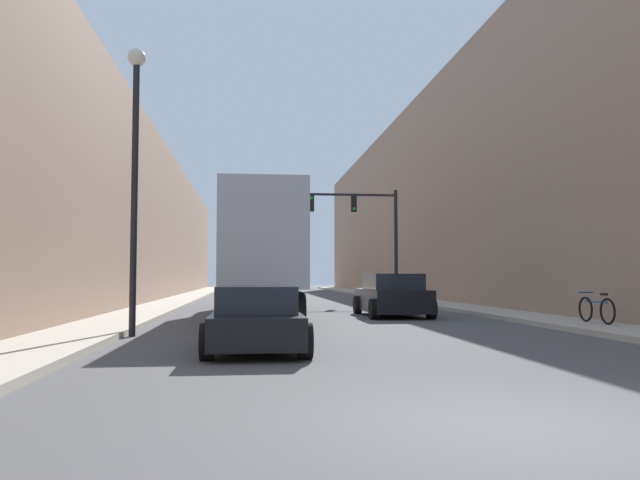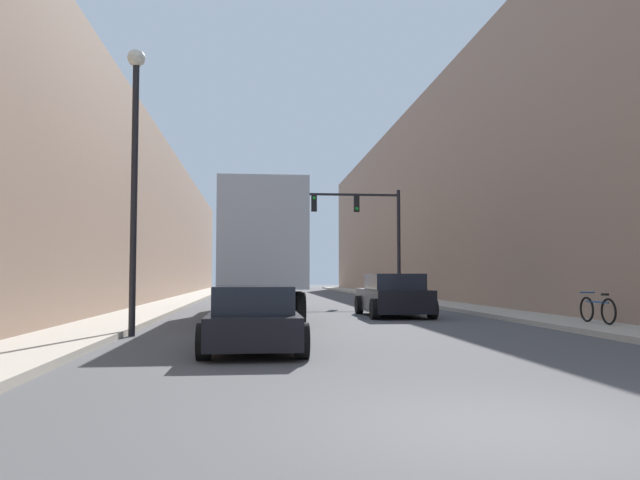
{
  "view_description": "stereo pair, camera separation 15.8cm",
  "coord_description": "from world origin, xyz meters",
  "px_view_note": "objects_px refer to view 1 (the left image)",
  "views": [
    {
      "loc": [
        -2.65,
        -5.64,
        1.45
      ],
      "look_at": [
        -0.69,
        11.73,
        2.47
      ],
      "focal_mm": 35.0,
      "sensor_mm": 36.0,
      "label": 1
    },
    {
      "loc": [
        -2.49,
        -5.66,
        1.45
      ],
      "look_at": [
        -0.69,
        11.73,
        2.47
      ],
      "focal_mm": 35.0,
      "sensor_mm": 36.0,
      "label": 2
    }
  ],
  "objects_px": {
    "street_lamp": "(135,151)",
    "parked_bicycle": "(596,309)",
    "suv_car": "(392,296)",
    "traffic_signal_gantry": "(365,223)",
    "sedan_car": "(256,319)",
    "semi_truck": "(260,253)"
  },
  "relations": [
    {
      "from": "street_lamp",
      "to": "parked_bicycle",
      "type": "distance_m",
      "value": 13.04
    },
    {
      "from": "suv_car",
      "to": "parked_bicycle",
      "type": "height_order",
      "value": "suv_car"
    },
    {
      "from": "street_lamp",
      "to": "suv_car",
      "type": "bearing_deg",
      "value": 40.19
    },
    {
      "from": "suv_car",
      "to": "traffic_signal_gantry",
      "type": "height_order",
      "value": "traffic_signal_gantry"
    },
    {
      "from": "sedan_car",
      "to": "suv_car",
      "type": "xyz_separation_m",
      "value": [
        5.02,
        9.74,
        0.13
      ]
    },
    {
      "from": "suv_car",
      "to": "traffic_signal_gantry",
      "type": "relative_size",
      "value": 0.62
    },
    {
      "from": "semi_truck",
      "to": "street_lamp",
      "type": "height_order",
      "value": "street_lamp"
    },
    {
      "from": "sedan_car",
      "to": "street_lamp",
      "type": "xyz_separation_m",
      "value": [
        -2.94,
        3.01,
        3.91
      ]
    },
    {
      "from": "semi_truck",
      "to": "sedan_car",
      "type": "bearing_deg",
      "value": -91.28
    },
    {
      "from": "semi_truck",
      "to": "parked_bicycle",
      "type": "relative_size",
      "value": 7.3
    },
    {
      "from": "semi_truck",
      "to": "street_lamp",
      "type": "distance_m",
      "value": 8.3
    },
    {
      "from": "semi_truck",
      "to": "street_lamp",
      "type": "xyz_separation_m",
      "value": [
        -3.17,
        -7.35,
        2.22
      ]
    },
    {
      "from": "sedan_car",
      "to": "suv_car",
      "type": "bearing_deg",
      "value": 62.74
    },
    {
      "from": "suv_car",
      "to": "street_lamp",
      "type": "relative_size",
      "value": 0.63
    },
    {
      "from": "semi_truck",
      "to": "traffic_signal_gantry",
      "type": "distance_m",
      "value": 12.83
    },
    {
      "from": "semi_truck",
      "to": "parked_bicycle",
      "type": "xyz_separation_m",
      "value": [
        9.21,
        -6.49,
        -1.77
      ]
    },
    {
      "from": "traffic_signal_gantry",
      "to": "street_lamp",
      "type": "xyz_separation_m",
      "value": [
        -9.17,
        -18.49,
        0.13
      ]
    },
    {
      "from": "traffic_signal_gantry",
      "to": "parked_bicycle",
      "type": "distance_m",
      "value": 18.34
    },
    {
      "from": "semi_truck",
      "to": "street_lamp",
      "type": "relative_size",
      "value": 1.88
    },
    {
      "from": "parked_bicycle",
      "to": "suv_car",
      "type": "bearing_deg",
      "value": 127.05
    },
    {
      "from": "suv_car",
      "to": "traffic_signal_gantry",
      "type": "distance_m",
      "value": 12.38
    },
    {
      "from": "semi_truck",
      "to": "parked_bicycle",
      "type": "bearing_deg",
      "value": -35.17
    }
  ]
}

